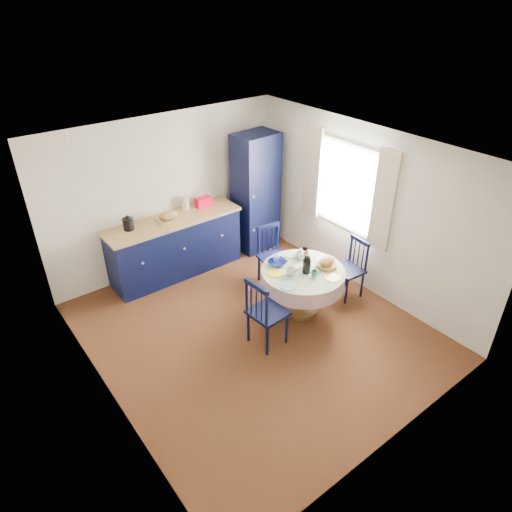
# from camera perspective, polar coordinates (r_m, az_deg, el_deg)

# --- Properties ---
(floor) EXTENTS (4.50, 4.50, 0.00)m
(floor) POSITION_cam_1_polar(r_m,az_deg,el_deg) (6.36, -0.22, -9.25)
(floor) COLOR black
(floor) RESTS_ON ground
(ceiling) EXTENTS (4.50, 4.50, 0.00)m
(ceiling) POSITION_cam_1_polar(r_m,az_deg,el_deg) (5.10, -0.28, 12.61)
(ceiling) COLOR white
(ceiling) RESTS_ON wall_back
(wall_back) EXTENTS (4.00, 0.02, 2.50)m
(wall_back) POSITION_cam_1_polar(r_m,az_deg,el_deg) (7.35, -11.06, 7.59)
(wall_back) COLOR white
(wall_back) RESTS_ON floor
(wall_left) EXTENTS (0.02, 4.50, 2.50)m
(wall_left) POSITION_cam_1_polar(r_m,az_deg,el_deg) (4.89, -19.33, -6.90)
(wall_left) COLOR white
(wall_left) RESTS_ON floor
(wall_right) EXTENTS (0.02, 4.50, 2.50)m
(wall_right) POSITION_cam_1_polar(r_m,az_deg,el_deg) (6.89, 13.15, 5.66)
(wall_right) COLOR white
(wall_right) RESTS_ON floor
(window) EXTENTS (0.10, 1.74, 1.45)m
(window) POSITION_cam_1_polar(r_m,az_deg,el_deg) (6.92, 11.29, 8.50)
(window) COLOR white
(window) RESTS_ON wall_right
(kitchen_counter) EXTENTS (2.18, 0.68, 1.21)m
(kitchen_counter) POSITION_cam_1_polar(r_m,az_deg,el_deg) (7.41, -10.11, 1.37)
(kitchen_counter) COLOR black
(kitchen_counter) RESTS_ON floor
(pantry_cabinet) EXTENTS (0.75, 0.56, 2.05)m
(pantry_cabinet) POSITION_cam_1_polar(r_m,az_deg,el_deg) (7.83, -0.04, 7.88)
(pantry_cabinet) COLOR black
(pantry_cabinet) RESTS_ON floor
(dining_table) EXTENTS (1.16, 1.16, 0.98)m
(dining_table) POSITION_cam_1_polar(r_m,az_deg,el_deg) (6.39, 5.93, -2.65)
(dining_table) COLOR brown
(dining_table) RESTS_ON floor
(chair_left) EXTENTS (0.46, 0.48, 1.01)m
(chair_left) POSITION_cam_1_polar(r_m,az_deg,el_deg) (5.84, 1.14, -7.04)
(chair_left) COLOR black
(chair_left) RESTS_ON floor
(chair_far) EXTENTS (0.48, 0.47, 0.95)m
(chair_far) POSITION_cam_1_polar(r_m,az_deg,el_deg) (7.06, 2.07, 0.12)
(chair_far) COLOR black
(chair_far) RESTS_ON floor
(chair_right) EXTENTS (0.42, 0.44, 0.92)m
(chair_right) POSITION_cam_1_polar(r_m,az_deg,el_deg) (6.92, 11.71, -1.46)
(chair_right) COLOR black
(chair_right) RESTS_ON floor
(mug_a) EXTENTS (0.13, 0.13, 0.11)m
(mug_a) POSITION_cam_1_polar(r_m,az_deg,el_deg) (6.19, 4.35, -1.92)
(mug_a) COLOR silver
(mug_a) RESTS_ON dining_table
(mug_b) EXTENTS (0.09, 0.09, 0.09)m
(mug_b) POSITION_cam_1_polar(r_m,az_deg,el_deg) (6.19, 7.27, -2.20)
(mug_b) COLOR #2B7B6A
(mug_b) RESTS_ON dining_table
(mug_c) EXTENTS (0.13, 0.13, 0.11)m
(mug_c) POSITION_cam_1_polar(r_m,az_deg,el_deg) (6.64, 6.03, 0.49)
(mug_c) COLOR black
(mug_c) RESTS_ON dining_table
(mug_d) EXTENTS (0.10, 0.10, 0.10)m
(mug_d) POSITION_cam_1_polar(r_m,az_deg,el_deg) (6.47, 2.50, -0.30)
(mug_d) COLOR silver
(mug_d) RESTS_ON dining_table
(cobalt_bowl) EXTENTS (0.25, 0.25, 0.06)m
(cobalt_bowl) POSITION_cam_1_polar(r_m,az_deg,el_deg) (6.41, 2.69, -0.81)
(cobalt_bowl) COLOR navy
(cobalt_bowl) RESTS_ON dining_table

